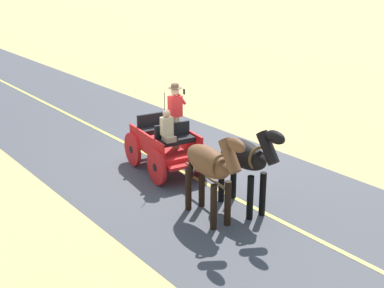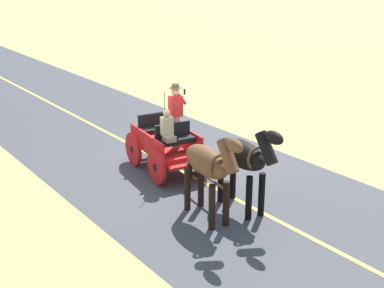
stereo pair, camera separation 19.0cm
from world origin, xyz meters
name	(u,v)px [view 1 (the left image)]	position (x,y,z in m)	size (l,w,h in m)	color
ground_plane	(171,166)	(0.00, 0.00, 0.00)	(200.00, 200.00, 0.00)	tan
road_surface	(171,166)	(0.00, 0.00, 0.00)	(6.66, 160.00, 0.01)	#424247
road_centre_stripe	(171,166)	(0.00, 0.00, 0.01)	(0.12, 160.00, 0.00)	#DBCC4C
horse_drawn_carriage	(167,143)	(0.28, 0.19, 0.82)	(1.75, 4.51, 2.50)	red
horse_near_side	(246,157)	(0.25, 3.25, 1.32)	(0.70, 2.14, 2.21)	black
horse_off_side	(211,165)	(1.18, 3.12, 1.32)	(0.77, 2.15, 2.21)	brown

